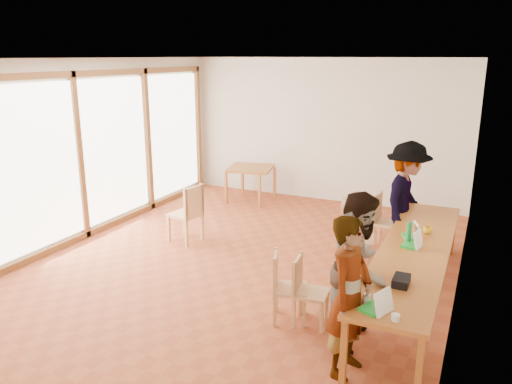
% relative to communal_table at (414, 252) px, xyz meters
% --- Properties ---
extents(ground, '(8.00, 8.00, 0.00)m').
position_rel_communal_table_xyz_m(ground, '(-2.50, 0.11, -0.70)').
color(ground, '#9F4826').
rests_on(ground, ground).
extents(wall_back, '(6.00, 0.10, 3.00)m').
position_rel_communal_table_xyz_m(wall_back, '(-2.50, 4.11, 0.80)').
color(wall_back, beige).
rests_on(wall_back, ground).
extents(wall_right, '(0.10, 8.00, 3.00)m').
position_rel_communal_table_xyz_m(wall_right, '(0.50, 0.11, 0.80)').
color(wall_right, beige).
rests_on(wall_right, ground).
extents(window_wall, '(0.10, 8.00, 3.00)m').
position_rel_communal_table_xyz_m(window_wall, '(-5.46, 0.11, 0.80)').
color(window_wall, white).
rests_on(window_wall, ground).
extents(ceiling, '(6.00, 8.00, 0.04)m').
position_rel_communal_table_xyz_m(ceiling, '(-2.50, 0.11, 2.32)').
color(ceiling, white).
rests_on(ceiling, wall_back).
extents(communal_table, '(0.80, 4.00, 0.75)m').
position_rel_communal_table_xyz_m(communal_table, '(0.00, 0.00, 0.00)').
color(communal_table, '#AC5F26').
rests_on(communal_table, ground).
extents(side_table, '(0.90, 0.90, 0.75)m').
position_rel_communal_table_xyz_m(side_table, '(-3.83, 3.31, -0.03)').
color(side_table, '#AC5F26').
rests_on(side_table, ground).
extents(chair_near, '(0.50, 0.50, 0.45)m').
position_rel_communal_table_xyz_m(chair_near, '(-1.32, -1.04, -0.19)').
color(chair_near, tan).
rests_on(chair_near, ground).
extents(chair_mid, '(0.42, 0.42, 0.43)m').
position_rel_communal_table_xyz_m(chair_mid, '(-1.07, -1.00, -0.21)').
color(chair_mid, tan).
rests_on(chair_mid, ground).
extents(chair_far, '(0.57, 0.57, 0.55)m').
position_rel_communal_table_xyz_m(chair_far, '(-0.99, 0.69, -0.07)').
color(chair_far, tan).
rests_on(chair_far, ground).
extents(chair_empty, '(0.46, 0.46, 0.48)m').
position_rel_communal_table_xyz_m(chair_empty, '(-0.74, 1.79, -0.15)').
color(chair_empty, tan).
rests_on(chair_empty, ground).
extents(chair_spare, '(0.53, 0.53, 0.53)m').
position_rel_communal_table_xyz_m(chair_spare, '(-3.68, 0.66, -0.10)').
color(chair_spare, tan).
rests_on(chair_spare, ground).
extents(person_near, '(0.48, 0.65, 1.62)m').
position_rel_communal_table_xyz_m(person_near, '(-0.37, -1.70, 0.11)').
color(person_near, gray).
rests_on(person_near, ground).
extents(person_mid, '(0.68, 0.85, 1.69)m').
position_rel_communal_table_xyz_m(person_mid, '(-0.42, -1.09, 0.14)').
color(person_mid, gray).
rests_on(person_mid, ground).
extents(person_far, '(0.76, 1.22, 1.82)m').
position_rel_communal_table_xyz_m(person_far, '(-0.36, 1.54, 0.20)').
color(person_far, gray).
rests_on(person_far, ground).
extents(laptop_near, '(0.31, 0.33, 0.22)m').
position_rel_communal_table_xyz_m(laptop_near, '(-0.08, -1.76, 0.11)').
color(laptop_near, green).
rests_on(laptop_near, communal_table).
extents(laptop_mid, '(0.26, 0.28, 0.21)m').
position_rel_communal_table_xyz_m(laptop_mid, '(-0.02, 0.05, 0.11)').
color(laptop_mid, green).
rests_on(laptop_mid, communal_table).
extents(laptop_far, '(0.28, 0.29, 0.20)m').
position_rel_communal_table_xyz_m(laptop_far, '(-0.07, 0.38, 0.10)').
color(laptop_far, green).
rests_on(laptop_far, communal_table).
extents(yellow_mug, '(0.13, 0.13, 0.09)m').
position_rel_communal_table_xyz_m(yellow_mug, '(0.08, 0.62, 0.09)').
color(yellow_mug, gold).
rests_on(yellow_mug, communal_table).
extents(green_bottle, '(0.07, 0.07, 0.28)m').
position_rel_communal_table_xyz_m(green_bottle, '(-0.10, 0.15, 0.19)').
color(green_bottle, '#1E8340').
rests_on(green_bottle, communal_table).
extents(clear_glass, '(0.07, 0.07, 0.09)m').
position_rel_communal_table_xyz_m(clear_glass, '(-0.22, -1.63, 0.09)').
color(clear_glass, silver).
rests_on(clear_glass, communal_table).
extents(condiment_cup, '(0.08, 0.08, 0.06)m').
position_rel_communal_table_xyz_m(condiment_cup, '(0.09, -1.86, 0.08)').
color(condiment_cup, white).
rests_on(condiment_cup, communal_table).
extents(pink_phone, '(0.05, 0.10, 0.01)m').
position_rel_communal_table_xyz_m(pink_phone, '(-0.17, 0.46, 0.05)').
color(pink_phone, '#F7547A').
rests_on(pink_phone, communal_table).
extents(black_pouch, '(0.16, 0.26, 0.09)m').
position_rel_communal_table_xyz_m(black_pouch, '(0.02, -1.10, 0.09)').
color(black_pouch, black).
rests_on(black_pouch, communal_table).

